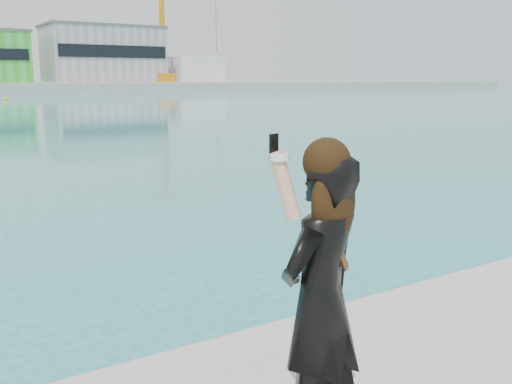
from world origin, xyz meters
TOP-DOWN VIEW (x-y plane):
  - warehouse_grey_right at (40.00, 127.98)m, footprint 25.50×15.35m
  - ancillary_shed at (62.00, 126.00)m, footprint 12.00×10.00m
  - dock_crane at (53.20, 122.00)m, footprint 23.00×4.00m
  - flagpole_right at (22.09, 121.00)m, footprint 1.28×0.16m
  - buoy_near at (11.30, 82.32)m, footprint 0.50×0.50m
  - woman at (-0.12, -0.54)m, footprint 0.74×0.60m

SIDE VIEW (x-z plane):
  - buoy_near at x=11.30m, z-range -0.25..0.25m
  - woman at x=-0.12m, z-range 0.81..2.68m
  - ancillary_shed at x=62.00m, z-range 2.00..8.00m
  - flagpole_right at x=22.09m, z-range 2.54..10.54m
  - warehouse_grey_right at x=40.00m, z-range 2.01..14.51m
  - dock_crane at x=53.20m, z-range 3.07..27.07m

